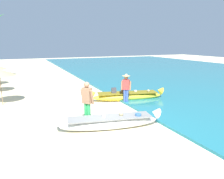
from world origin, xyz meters
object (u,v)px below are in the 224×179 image
at_px(person_tourist_customer, 87,101).
at_px(person_vendor_hatted, 126,86).
at_px(boat_yellow_midground, 127,96).
at_px(boat_white_foreground, 110,122).

bearing_deg(person_tourist_customer, person_vendor_hatted, 36.89).
relative_size(person_vendor_hatted, person_tourist_customer, 0.93).
distance_m(boat_yellow_midground, person_tourist_customer, 4.27).
xyz_separation_m(person_vendor_hatted, person_tourist_customer, (-2.88, -2.16, 0.05)).
xyz_separation_m(boat_yellow_midground, person_tourist_customer, (-3.25, -2.68, 0.74)).
distance_m(boat_white_foreground, boat_yellow_midground, 4.31).
bearing_deg(person_vendor_hatted, boat_white_foreground, -127.11).
height_order(boat_yellow_midground, person_tourist_customer, person_tourist_customer).
bearing_deg(boat_white_foreground, person_vendor_hatted, 52.89).
bearing_deg(person_vendor_hatted, boat_yellow_midground, 54.98).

